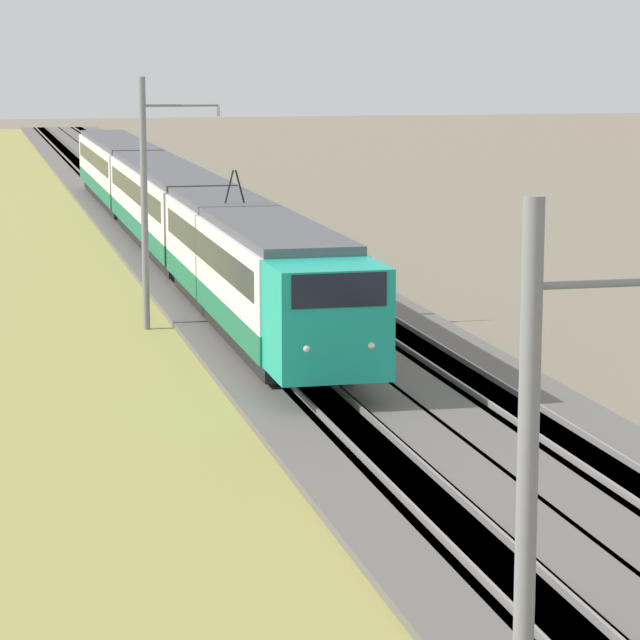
% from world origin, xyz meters
% --- Properties ---
extents(ballast_main, '(240.00, 4.40, 0.30)m').
position_xyz_m(ballast_main, '(50.00, 0.00, 0.15)').
color(ballast_main, '#605B56').
rests_on(ballast_main, ground).
extents(ballast_adjacent, '(240.00, 4.40, 0.30)m').
position_xyz_m(ballast_adjacent, '(50.00, -4.28, 0.15)').
color(ballast_adjacent, '#605B56').
rests_on(ballast_adjacent, ground).
extents(track_main, '(240.00, 1.57, 0.45)m').
position_xyz_m(track_main, '(50.00, 0.00, 0.16)').
color(track_main, '#4C4238').
rests_on(track_main, ground).
extents(track_adjacent, '(240.00, 1.57, 0.45)m').
position_xyz_m(track_adjacent, '(50.00, -4.28, 0.16)').
color(track_adjacent, '#4C4238').
rests_on(track_adjacent, ground).
extents(grass_verge, '(240.00, 9.28, 0.12)m').
position_xyz_m(grass_verge, '(50.00, 6.75, 0.06)').
color(grass_verge, '#99934C').
rests_on(grass_verge, ground).
extents(passenger_train, '(62.93, 2.92, 5.09)m').
position_xyz_m(passenger_train, '(56.99, 0.00, 2.38)').
color(passenger_train, '#19A88E').
rests_on(passenger_train, ground).
extents(catenary_mast_near, '(0.22, 2.56, 7.45)m').
position_xyz_m(catenary_mast_near, '(4.90, 2.99, 3.86)').
color(catenary_mast_near, slate).
rests_on(catenary_mast_near, ground).
extents(catenary_mast_mid, '(0.22, 2.56, 8.10)m').
position_xyz_m(catenary_mast_mid, '(38.52, 3.00, 4.19)').
color(catenary_mast_mid, slate).
rests_on(catenary_mast_mid, ground).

